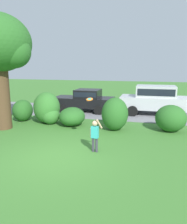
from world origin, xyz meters
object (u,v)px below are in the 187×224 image
Objects in this scene: parked_sedan at (85,99)px; frisbee at (90,99)px; parked_suv at (155,98)px; child_thrower at (95,134)px.

parked_sedan is 15.57× the size of frisbee.
frisbee is (-2.62, -6.42, 0.77)m from parked_suv.
parked_suv reaches higher than frisbee.
frisbee reaches higher than child_thrower.
child_thrower is at bearing -63.11° from frisbee.
child_thrower is at bearing -69.67° from parked_sedan.
parked_sedan is at bearing 109.28° from frisbee.
parked_suv reaches higher than parked_sedan.
parked_suv is 6.97m from frisbee.
parked_suv is at bearing 73.84° from child_thrower.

